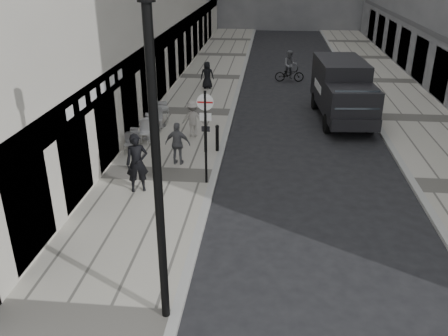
# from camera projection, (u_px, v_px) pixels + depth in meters

# --- Properties ---
(sidewalk) EXTENTS (4.00, 60.00, 0.12)m
(sidewalk) POSITION_uv_depth(u_px,v_px,m) (193.00, 112.00, 24.14)
(sidewalk) COLOR #9B968C
(sidewalk) RESTS_ON ground
(far_sidewalk) EXTENTS (4.00, 60.00, 0.12)m
(far_sidewalk) POSITION_uv_depth(u_px,v_px,m) (415.00, 119.00, 23.16)
(far_sidewalk) COLOR #9B968C
(far_sidewalk) RESTS_ON ground
(walking_man) EXTENTS (0.84, 0.68, 1.99)m
(walking_man) POSITION_uv_depth(u_px,v_px,m) (137.00, 163.00, 15.56)
(walking_man) COLOR black
(walking_man) RESTS_ON sidewalk
(sign_post) EXTENTS (0.56, 0.09, 3.25)m
(sign_post) POSITION_uv_depth(u_px,v_px,m) (205.00, 125.00, 15.68)
(sign_post) COLOR black
(sign_post) RESTS_ON sidewalk
(lamppost) EXTENTS (0.31, 0.31, 6.91)m
(lamppost) POSITION_uv_depth(u_px,v_px,m) (156.00, 153.00, 8.85)
(lamppost) COLOR black
(lamppost) RESTS_ON sidewalk
(bollard_near) EXTENTS (0.13, 0.13, 0.94)m
(bollard_near) POSITION_uv_depth(u_px,v_px,m) (206.00, 141.00, 18.92)
(bollard_near) COLOR black
(bollard_near) RESTS_ON sidewalk
(bollard_far) EXTENTS (0.14, 0.14, 1.02)m
(bollard_far) POSITION_uv_depth(u_px,v_px,m) (217.00, 139.00, 19.00)
(bollard_far) COLOR black
(bollard_far) RESTS_ON sidewalk
(panel_van) EXTENTS (2.59, 6.01, 2.76)m
(panel_van) POSITION_uv_depth(u_px,v_px,m) (342.00, 88.00, 22.73)
(panel_van) COLOR black
(panel_van) RESTS_ON ground
(cyclist) EXTENTS (1.84, 0.71, 1.96)m
(cyclist) POSITION_uv_depth(u_px,v_px,m) (290.00, 70.00, 29.97)
(cyclist) COLOR black
(cyclist) RESTS_ON ground
(pedestrian_a) EXTENTS (0.99, 0.48, 1.64)m
(pedestrian_a) POSITION_uv_depth(u_px,v_px,m) (178.00, 144.00, 17.66)
(pedestrian_a) COLOR #57585C
(pedestrian_a) RESTS_ON sidewalk
(pedestrian_b) EXTENTS (1.06, 0.65, 1.60)m
(pedestrian_b) POSITION_uv_depth(u_px,v_px,m) (193.00, 119.00, 20.43)
(pedestrian_b) COLOR gray
(pedestrian_b) RESTS_ON sidewalk
(pedestrian_c) EXTENTS (0.82, 0.58, 1.58)m
(pedestrian_c) POSITION_uv_depth(u_px,v_px,m) (207.00, 75.00, 27.96)
(pedestrian_c) COLOR black
(pedestrian_c) RESTS_ON sidewalk
(cafe_table_near) EXTENTS (0.62, 1.40, 0.80)m
(cafe_table_near) POSITION_uv_depth(u_px,v_px,m) (132.00, 140.00, 19.20)
(cafe_table_near) COLOR #A8A8AA
(cafe_table_near) RESTS_ON sidewalk
(cafe_table_mid) EXTENTS (0.78, 1.75, 1.00)m
(cafe_table_mid) POSITION_uv_depth(u_px,v_px,m) (148.00, 128.00, 20.24)
(cafe_table_mid) COLOR silver
(cafe_table_mid) RESTS_ON sidewalk
(cafe_table_far) EXTENTS (0.80, 1.81, 1.03)m
(cafe_table_far) POSITION_uv_depth(u_px,v_px,m) (160.00, 115.00, 21.77)
(cafe_table_far) COLOR #B8B8BA
(cafe_table_far) RESTS_ON sidewalk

